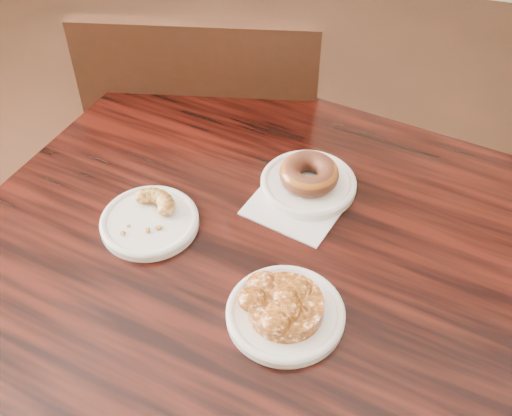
% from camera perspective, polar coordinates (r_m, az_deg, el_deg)
% --- Properties ---
extents(cafe_table, '(1.03, 1.03, 0.75)m').
position_cam_1_polar(cafe_table, '(1.27, -1.30, -15.42)').
color(cafe_table, black).
rests_on(cafe_table, floor).
extents(chair_far, '(0.59, 0.59, 0.90)m').
position_cam_1_polar(chair_far, '(1.63, -3.51, 6.00)').
color(chair_far, black).
rests_on(chair_far, floor).
extents(napkin, '(0.18, 0.18, 0.00)m').
position_cam_1_polar(napkin, '(1.04, 3.74, 0.46)').
color(napkin, white).
rests_on(napkin, cafe_table).
extents(plate_donut, '(0.16, 0.16, 0.01)m').
position_cam_1_polar(plate_donut, '(1.06, 4.67, 2.13)').
color(plate_donut, white).
rests_on(plate_donut, napkin).
extents(plate_cruller, '(0.15, 0.15, 0.01)m').
position_cam_1_polar(plate_cruller, '(1.02, -9.44, -1.27)').
color(plate_cruller, white).
rests_on(plate_cruller, cafe_table).
extents(plate_fritter, '(0.16, 0.16, 0.01)m').
position_cam_1_polar(plate_fritter, '(0.90, 2.63, -9.41)').
color(plate_fritter, white).
rests_on(plate_fritter, cafe_table).
extents(glazed_donut, '(0.10, 0.10, 0.03)m').
position_cam_1_polar(glazed_donut, '(1.05, 4.74, 3.06)').
color(glazed_donut, brown).
rests_on(glazed_donut, plate_donut).
extents(apple_fritter, '(0.15, 0.15, 0.03)m').
position_cam_1_polar(apple_fritter, '(0.88, 2.68, -8.55)').
color(apple_fritter, '#492107').
rests_on(apple_fritter, plate_fritter).
extents(cruller_fragment, '(0.09, 0.09, 0.02)m').
position_cam_1_polar(cruller_fragment, '(1.01, -9.56, -0.55)').
color(cruller_fragment, brown).
rests_on(cruller_fragment, plate_cruller).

